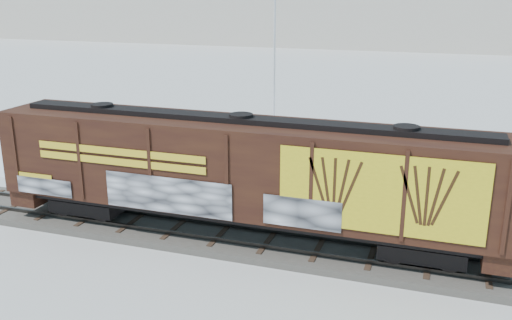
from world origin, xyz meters
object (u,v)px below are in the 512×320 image
(car_white, at_px, (319,184))
(hopper_railcar, at_px, (241,170))
(car_silver, at_px, (195,160))
(car_dark, at_px, (428,186))
(flagpole, at_px, (276,72))

(car_white, bearing_deg, hopper_railcar, 155.00)
(car_silver, xyz_separation_m, car_white, (7.34, -1.76, 0.05))
(hopper_railcar, distance_m, car_silver, 9.80)
(car_white, distance_m, car_dark, 5.13)
(flagpole, xyz_separation_m, car_silver, (-2.11, -8.26, -3.82))
(flagpole, xyz_separation_m, car_dark, (10.23, -8.90, -3.72))
(hopper_railcar, relative_size, car_silver, 5.12)
(flagpole, relative_size, car_dark, 2.30)
(hopper_railcar, relative_size, flagpole, 1.66)
(flagpole, height_order, car_white, flagpole)
(car_silver, bearing_deg, hopper_railcar, -150.35)
(flagpole, distance_m, car_white, 11.92)
(car_white, height_order, car_dark, car_dark)
(hopper_railcar, bearing_deg, car_dark, 46.23)
(car_dark, bearing_deg, car_silver, 98.07)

